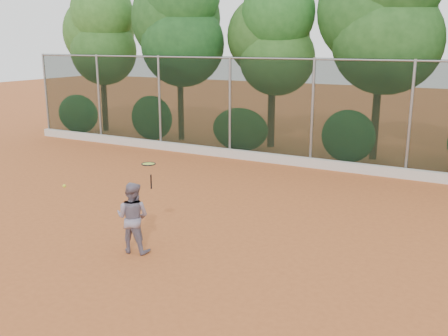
% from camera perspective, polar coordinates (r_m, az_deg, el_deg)
% --- Properties ---
extents(ground, '(80.00, 80.00, 0.00)m').
position_cam_1_polar(ground, '(10.62, -2.58, -7.72)').
color(ground, '#B55B2A').
rests_on(ground, ground).
extents(concrete_curb, '(24.00, 0.20, 0.30)m').
position_cam_1_polar(concrete_curb, '(16.53, 9.62, 0.63)').
color(concrete_curb, beige).
rests_on(concrete_curb, ground).
extents(tennis_player, '(0.76, 0.64, 1.39)m').
position_cam_1_polar(tennis_player, '(9.77, -10.38, -5.57)').
color(tennis_player, gray).
rests_on(tennis_player, ground).
extents(chainlink_fence, '(24.09, 0.09, 3.50)m').
position_cam_1_polar(chainlink_fence, '(16.40, 10.07, 6.58)').
color(chainlink_fence, black).
rests_on(chainlink_fence, ground).
extents(foliage_backdrop, '(23.70, 3.63, 7.55)m').
position_cam_1_polar(foliage_backdrop, '(18.32, 10.79, 15.30)').
color(foliage_backdrop, '#422919').
rests_on(foliage_backdrop, ground).
extents(tennis_racket, '(0.34, 0.34, 0.50)m').
position_cam_1_polar(tennis_racket, '(9.13, -8.60, 0.22)').
color(tennis_racket, black).
rests_on(tennis_racket, ground).
extents(tennis_ball_in_flight, '(0.07, 0.07, 0.07)m').
position_cam_1_polar(tennis_ball_in_flight, '(10.00, -17.80, -1.97)').
color(tennis_ball_in_flight, '#CBD831').
rests_on(tennis_ball_in_flight, ground).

